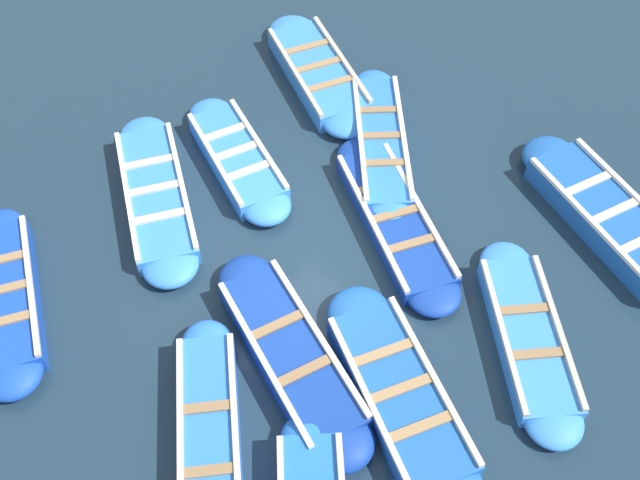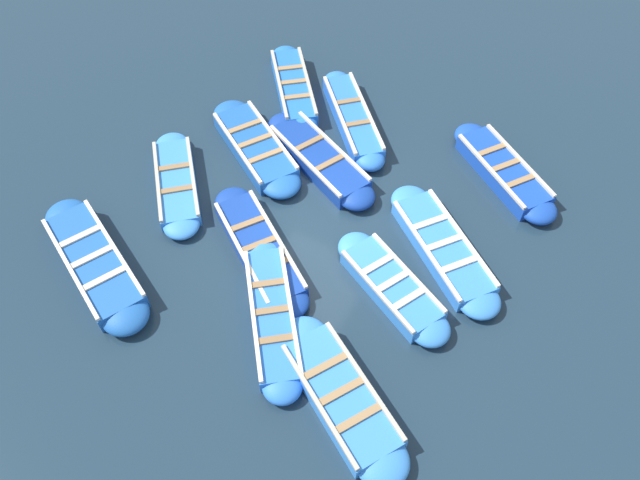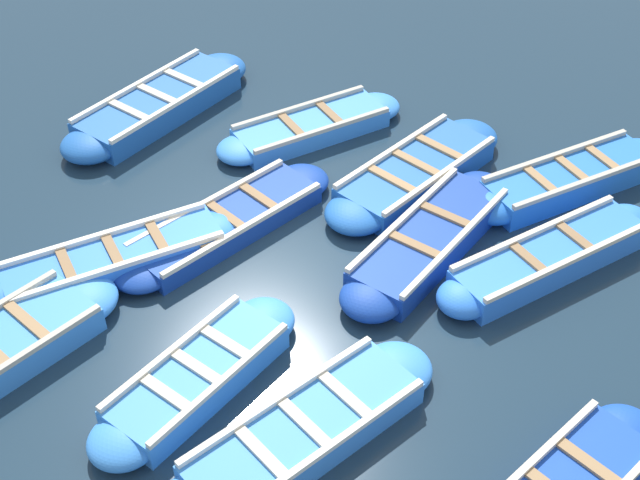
{
  "view_description": "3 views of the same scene",
  "coord_description": "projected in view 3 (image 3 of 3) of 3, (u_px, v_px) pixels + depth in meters",
  "views": [
    {
      "loc": [
        5.5,
        3.95,
        9.49
      ],
      "look_at": [
        -0.12,
        -0.11,
        0.36
      ],
      "focal_mm": 42.0,
      "sensor_mm": 36.0,
      "label": 1
    },
    {
      "loc": [
        -7.63,
        -4.39,
        10.83
      ],
      "look_at": [
        -0.68,
        -0.62,
        0.47
      ],
      "focal_mm": 35.0,
      "sensor_mm": 36.0,
      "label": 2
    },
    {
      "loc": [
        1.96,
        -8.97,
        8.35
      ],
      "look_at": [
        0.14,
        0.32,
        0.24
      ],
      "focal_mm": 50.0,
      "sensor_mm": 36.0,
      "label": 3
    }
  ],
  "objects": [
    {
      "name": "boat_stern_in",
      "position": [
        115.0,
        260.0,
        12.23
      ],
      "size": [
        3.44,
        2.92,
        0.41
      ],
      "color": "blue",
      "rests_on": "ground"
    },
    {
      "name": "boat_near_quay",
      "position": [
        569.0,
        180.0,
        13.61
      ],
      "size": [
        3.28,
        2.85,
        0.46
      ],
      "color": "blue",
      "rests_on": "ground"
    },
    {
      "name": "boat_drifting",
      "position": [
        227.0,
        224.0,
        12.89
      ],
      "size": [
        2.87,
        3.62,
        0.36
      ],
      "color": "navy",
      "rests_on": "ground"
    },
    {
      "name": "boat_alongside",
      "position": [
        159.0,
        105.0,
        15.24
      ],
      "size": [
        2.66,
        4.04,
        0.47
      ],
      "color": "#1E59AD",
      "rests_on": "ground"
    },
    {
      "name": "boat_outer_left",
      "position": [
        429.0,
        240.0,
        12.53
      ],
      "size": [
        2.4,
        3.77,
        0.45
      ],
      "color": "navy",
      "rests_on": "ground"
    },
    {
      "name": "boat_inner_gap",
      "position": [
        304.0,
        432.0,
        10.04
      ],
      "size": [
        3.04,
        3.51,
        0.4
      ],
      "color": "#3884E0",
      "rests_on": "ground"
    },
    {
      "name": "boat_outer_right",
      "position": [
        415.0,
        173.0,
        13.76
      ],
      "size": [
        2.78,
        3.62,
        0.44
      ],
      "color": "#1E59AD",
      "rests_on": "ground"
    },
    {
      "name": "boat_broadside",
      "position": [
        311.0,
        127.0,
        14.79
      ],
      "size": [
        3.09,
        2.85,
        0.37
      ],
      "color": "#3884E0",
      "rests_on": "ground"
    },
    {
      "name": "ground_plane",
      "position": [
        306.0,
        267.0,
        12.4
      ],
      "size": [
        120.0,
        120.0,
        0.0
      ],
      "primitive_type": "plane",
      "color": "#1C303F"
    },
    {
      "name": "boat_mid_row",
      "position": [
        549.0,
        258.0,
        12.24
      ],
      "size": [
        3.23,
        3.06,
        0.45
      ],
      "color": "blue",
      "rests_on": "ground"
    },
    {
      "name": "boat_end_of_row",
      "position": [
        198.0,
        377.0,
        10.65
      ],
      "size": [
        2.19,
        3.22,
        0.41
      ],
      "color": "#3884E0",
      "rests_on": "ground"
    }
  ]
}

